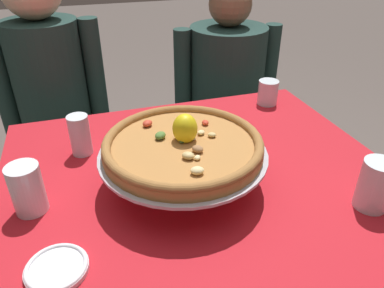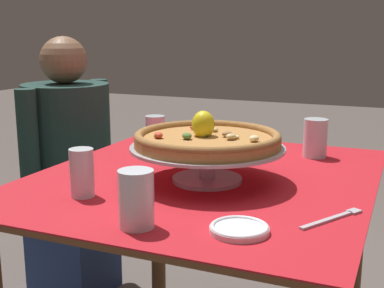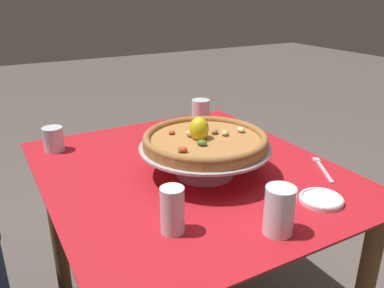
{
  "view_description": "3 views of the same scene",
  "coord_description": "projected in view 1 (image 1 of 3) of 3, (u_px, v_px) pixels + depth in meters",
  "views": [
    {
      "loc": [
        -0.28,
        -0.79,
        1.34
      ],
      "look_at": [
        -0.02,
        0.01,
        0.83
      ],
      "focal_mm": 34.22,
      "sensor_mm": 36.0,
      "label": 1
    },
    {
      "loc": [
        -1.36,
        -0.54,
        1.15
      ],
      "look_at": [
        -0.04,
        0.03,
        0.83
      ],
      "focal_mm": 48.19,
      "sensor_mm": 36.0,
      "label": 2
    },
    {
      "loc": [
        -1.08,
        0.59,
        1.31
      ],
      "look_at": [
        -0.03,
        0.0,
        0.84
      ],
      "focal_mm": 36.59,
      "sensor_mm": 36.0,
      "label": 3
    }
  ],
  "objects": [
    {
      "name": "diner_right",
      "position": [
        225.0,
        102.0,
        1.88
      ],
      "size": [
        0.52,
        0.4,
        1.13
      ],
      "color": "navy",
      "rests_on": "ground"
    },
    {
      "name": "pizza_stand",
      "position": [
        183.0,
        161.0,
        0.95
      ],
      "size": [
        0.43,
        0.43,
        0.1
      ],
      "color": "#B7B7C1",
      "rests_on": "dining_table"
    },
    {
      "name": "pizza",
      "position": [
        183.0,
        144.0,
        0.93
      ],
      "size": [
        0.41,
        0.41,
        0.1
      ],
      "color": "#AD753D",
      "rests_on": "pizza_stand"
    },
    {
      "name": "water_glass_back_left",
      "position": [
        80.0,
        138.0,
        1.1
      ],
      "size": [
        0.06,
        0.06,
        0.13
      ],
      "color": "silver",
      "rests_on": "dining_table"
    },
    {
      "name": "water_glass_front_right",
      "position": [
        374.0,
        188.0,
        0.88
      ],
      "size": [
        0.08,
        0.08,
        0.13
      ],
      "color": "silver",
      "rests_on": "dining_table"
    },
    {
      "name": "water_glass_side_left",
      "position": [
        28.0,
        192.0,
        0.87
      ],
      "size": [
        0.08,
        0.08,
        0.13
      ],
      "color": "white",
      "rests_on": "dining_table"
    },
    {
      "name": "side_plate",
      "position": [
        57.0,
        268.0,
        0.74
      ],
      "size": [
        0.13,
        0.13,
        0.02
      ],
      "color": "white",
      "rests_on": "dining_table"
    },
    {
      "name": "water_glass_back_right",
      "position": [
        268.0,
        94.0,
        1.42
      ],
      "size": [
        0.08,
        0.08,
        0.09
      ],
      "color": "silver",
      "rests_on": "dining_table"
    },
    {
      "name": "dining_table",
      "position": [
        200.0,
        205.0,
        1.09
      ],
      "size": [
        1.09,
        0.96,
        0.74
      ],
      "color": "brown",
      "rests_on": "ground"
    },
    {
      "name": "diner_left",
      "position": [
        58.0,
        118.0,
        1.65
      ],
      "size": [
        0.46,
        0.34,
        1.25
      ],
      "color": "navy",
      "rests_on": "ground"
    }
  ]
}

